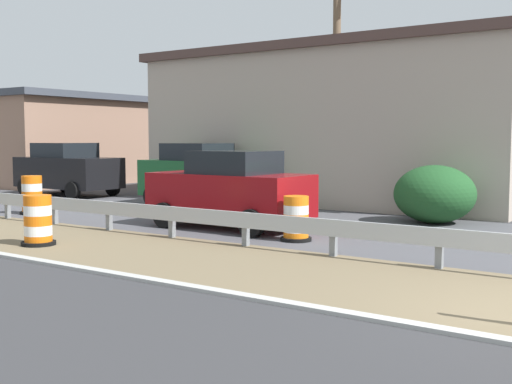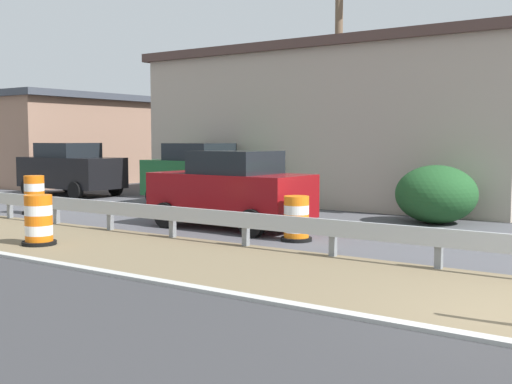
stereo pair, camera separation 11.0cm
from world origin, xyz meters
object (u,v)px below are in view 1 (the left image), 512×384
at_px(traffic_barrel_mid, 32,197).
at_px(car_mid_far_lane, 68,169).
at_px(traffic_barrel_close, 38,223).
at_px(traffic_barrel_nearest, 296,221).
at_px(car_trailing_near_lane, 200,175).
at_px(utility_pole_near, 336,89).
at_px(car_lead_far_lane, 230,190).

xyz_separation_m(traffic_barrel_mid, car_mid_far_lane, (4.66, 4.10, 0.51)).
bearing_deg(car_mid_far_lane, traffic_barrel_close, -41.56).
relative_size(traffic_barrel_nearest, car_trailing_near_lane, 0.24).
height_order(car_trailing_near_lane, utility_pole_near, utility_pole_near).
bearing_deg(traffic_barrel_mid, traffic_barrel_close, -125.22).
xyz_separation_m(traffic_barrel_nearest, car_mid_far_lane, (4.53, 13.04, 0.59)).
distance_m(car_mid_far_lane, utility_pole_near, 11.32).
bearing_deg(traffic_barrel_mid, utility_pole_near, -48.03).
bearing_deg(traffic_barrel_nearest, car_lead_far_lane, 71.43).
height_order(car_lead_far_lane, utility_pole_near, utility_pole_near).
xyz_separation_m(traffic_barrel_mid, car_trailing_near_lane, (4.61, -2.60, 0.52)).
bearing_deg(traffic_barrel_close, car_mid_far_lane, 47.87).
bearing_deg(utility_pole_near, car_trailing_near_lane, 109.72).
bearing_deg(car_lead_far_lane, traffic_barrel_nearest, 162.10).
xyz_separation_m(car_lead_far_lane, car_mid_far_lane, (3.73, 10.67, 0.06)).
bearing_deg(traffic_barrel_mid, car_mid_far_lane, 41.35).
xyz_separation_m(car_trailing_near_lane, car_mid_far_lane, (0.05, 6.70, -0.01)).
bearing_deg(car_trailing_near_lane, car_mid_far_lane, -179.51).
distance_m(traffic_barrel_close, car_mid_far_lane, 11.99).
distance_m(traffic_barrel_nearest, car_mid_far_lane, 13.82).
height_order(car_trailing_near_lane, car_lead_far_lane, car_trailing_near_lane).
bearing_deg(car_trailing_near_lane, traffic_barrel_mid, -118.48).
distance_m(traffic_barrel_close, utility_pole_near, 10.24).
bearing_deg(utility_pole_near, car_lead_far_lane, 177.58).
distance_m(traffic_barrel_close, car_trailing_near_lane, 8.30).
xyz_separation_m(traffic_barrel_nearest, traffic_barrel_close, (-3.51, 4.15, 0.03)).
height_order(traffic_barrel_mid, car_lead_far_lane, car_lead_far_lane).
relative_size(traffic_barrel_close, car_mid_far_lane, 0.24).
xyz_separation_m(traffic_barrel_close, car_trailing_near_lane, (7.99, 2.19, 0.56)).
distance_m(car_trailing_near_lane, car_lead_far_lane, 5.42).
bearing_deg(car_trailing_near_lane, car_lead_far_lane, -41.85).
bearing_deg(traffic_barrel_nearest, traffic_barrel_close, 130.21).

